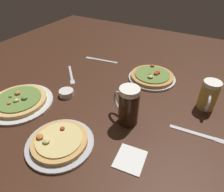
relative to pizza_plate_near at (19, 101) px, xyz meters
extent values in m
cube|color=#3D2114|center=(0.38, 0.26, -0.03)|extent=(2.40, 2.40, 0.03)
cylinder|color=silver|center=(0.00, 0.00, -0.01)|extent=(0.32, 0.32, 0.01)
cylinder|color=tan|center=(0.00, 0.00, 0.01)|extent=(0.26, 0.26, 0.02)
cylinder|color=olive|center=(0.00, 0.00, 0.02)|extent=(0.22, 0.22, 0.01)
ellipsoid|color=olive|center=(0.03, 0.01, 0.03)|extent=(0.03, 0.03, 0.01)
ellipsoid|color=#C67038|center=(0.00, -0.05, 0.02)|extent=(0.02, 0.02, 0.01)
ellipsoid|color=#C67038|center=(-0.03, 0.02, 0.03)|extent=(0.03, 0.03, 0.01)
ellipsoid|color=#DBC67A|center=(0.01, -0.02, 0.03)|extent=(0.02, 0.02, 0.01)
ellipsoid|color=olive|center=(0.01, -0.03, 0.02)|extent=(0.02, 0.02, 0.01)
ellipsoid|color=olive|center=(-0.04, -0.01, 0.02)|extent=(0.02, 0.02, 0.01)
cylinder|color=silver|center=(0.50, 0.55, -0.01)|extent=(0.28, 0.28, 0.01)
cylinder|color=tan|center=(0.50, 0.55, 0.01)|extent=(0.25, 0.25, 0.02)
cylinder|color=olive|center=(0.50, 0.55, 0.02)|extent=(0.21, 0.21, 0.01)
ellipsoid|color=#B73823|center=(0.46, 0.64, 0.03)|extent=(0.03, 0.03, 0.01)
ellipsoid|color=#B73823|center=(0.52, 0.55, 0.03)|extent=(0.03, 0.03, 0.01)
ellipsoid|color=#DBC67A|center=(0.50, 0.50, 0.03)|extent=(0.03, 0.03, 0.02)
ellipsoid|color=#B73823|center=(0.52, 0.57, 0.03)|extent=(0.03, 0.03, 0.01)
ellipsoid|color=#B73823|center=(0.49, 0.53, 0.02)|extent=(0.02, 0.02, 0.01)
cylinder|color=#B2B2B7|center=(0.35, -0.10, -0.01)|extent=(0.27, 0.27, 0.01)
cylinder|color=tan|center=(0.35, -0.10, 0.01)|extent=(0.22, 0.22, 0.02)
cylinder|color=#DBC67A|center=(0.35, -0.10, 0.02)|extent=(0.18, 0.18, 0.01)
ellipsoid|color=#DBC67A|center=(0.32, -0.14, 0.03)|extent=(0.03, 0.03, 0.01)
ellipsoid|color=#C67038|center=(0.28, -0.13, 0.03)|extent=(0.03, 0.03, 0.01)
ellipsoid|color=#B73823|center=(0.33, -0.06, 0.03)|extent=(0.02, 0.02, 0.01)
cylinder|color=black|center=(0.53, 0.15, 0.06)|extent=(0.09, 0.09, 0.16)
cylinder|color=white|center=(0.53, 0.15, 0.15)|extent=(0.09, 0.09, 0.02)
torus|color=silver|center=(0.48, 0.17, 0.06)|extent=(0.10, 0.05, 0.10)
cylinder|color=gold|center=(0.81, 0.43, 0.05)|extent=(0.08, 0.08, 0.13)
cylinder|color=white|center=(0.81, 0.43, 0.12)|extent=(0.08, 0.08, 0.02)
torus|color=silver|center=(0.82, 0.37, 0.05)|extent=(0.02, 0.08, 0.08)
cylinder|color=silver|center=(0.16, 0.17, 0.00)|extent=(0.08, 0.08, 0.03)
cube|color=white|center=(0.62, -0.03, -0.01)|extent=(0.12, 0.12, 0.01)
cube|color=silver|center=(0.80, 0.22, -0.01)|extent=(0.20, 0.03, 0.01)
cube|color=silver|center=(0.91, 0.23, -0.01)|extent=(0.06, 0.03, 0.00)
cube|color=silver|center=(0.03, 0.37, -0.01)|extent=(0.14, 0.14, 0.01)
cube|color=silver|center=(0.10, 0.29, -0.01)|extent=(0.05, 0.05, 0.00)
cube|color=silver|center=(0.12, 0.62, -0.01)|extent=(0.19, 0.04, 0.01)
cube|color=silver|center=(0.01, 0.60, -0.01)|extent=(0.06, 0.03, 0.00)
camera|label=1|loc=(0.78, -0.45, 0.61)|focal=31.83mm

